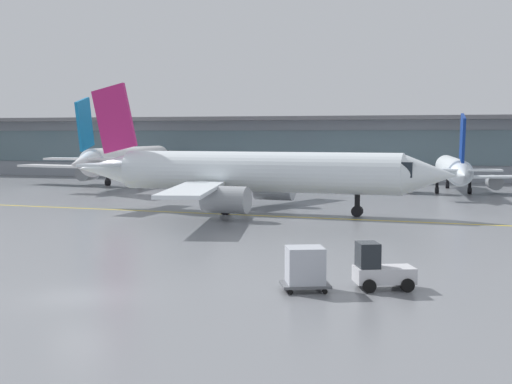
% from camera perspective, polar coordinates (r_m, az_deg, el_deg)
% --- Properties ---
extents(ground_plane, '(400.00, 400.00, 0.00)m').
position_cam_1_polar(ground_plane, '(31.55, -13.84, -8.08)').
color(ground_plane, slate).
extents(taxiway_centreline_stripe, '(109.60, 10.05, 0.01)m').
position_cam_1_polar(taxiway_centreline_stripe, '(60.96, -0.34, -1.86)').
color(taxiway_centreline_stripe, yellow).
rests_on(taxiway_centreline_stripe, ground_plane).
extents(terminal_concourse, '(217.83, 11.00, 9.60)m').
position_cam_1_polar(terminal_concourse, '(112.10, 7.34, 3.56)').
color(terminal_concourse, '#8C939E').
rests_on(terminal_concourse, ground_plane).
extents(gate_airplane_1, '(31.52, 33.95, 11.24)m').
position_cam_1_polar(gate_airplane_1, '(98.66, -10.15, 2.50)').
color(gate_airplane_1, white).
rests_on(gate_airplane_1, ground_plane).
extents(gate_airplane_2, '(25.33, 27.33, 9.05)m').
position_cam_1_polar(gate_airplane_2, '(87.38, 15.37, 1.71)').
color(gate_airplane_2, white).
rests_on(gate_airplane_2, ground_plane).
extents(taxiing_regional_jet, '(35.20, 32.60, 11.65)m').
position_cam_1_polar(taxiing_regional_jet, '(62.76, -0.25, 1.52)').
color(taxiing_regional_jet, white).
rests_on(taxiing_regional_jet, ground_plane).
extents(baggage_tug, '(2.93, 2.33, 2.10)m').
position_cam_1_polar(baggage_tug, '(32.38, 9.77, -6.07)').
color(baggage_tug, silver).
rests_on(baggage_tug, ground_plane).
extents(cargo_dolly_lead, '(2.53, 2.24, 1.94)m').
position_cam_1_polar(cargo_dolly_lead, '(31.64, 3.92, -5.97)').
color(cargo_dolly_lead, '#595B60').
rests_on(cargo_dolly_lead, ground_plane).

